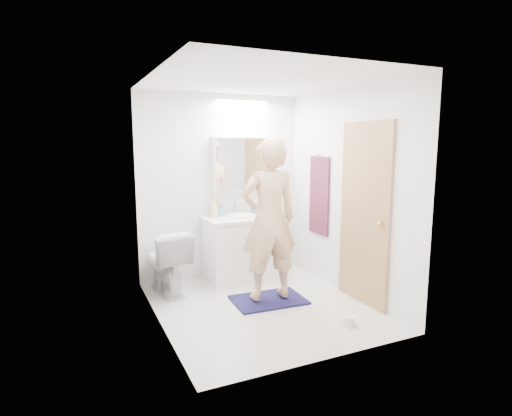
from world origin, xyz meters
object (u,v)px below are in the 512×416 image
toilet (167,261)px  soap_bottle_a (214,208)px  toilet_paper_roll (349,321)px  vanity_cabinet (242,249)px  person (269,220)px  toothbrush_cup (254,211)px  medicine_cabinet (244,163)px  soap_bottle_b (221,210)px

toilet → soap_bottle_a: bearing=-165.6°
soap_bottle_a → toilet_paper_roll: (0.71, -1.93, -0.89)m
vanity_cabinet → person: 1.03m
soap_bottle_a → toilet_paper_roll: size_ratio=2.26×
soap_bottle_a → toothbrush_cup: size_ratio=2.81×
medicine_cabinet → person: bearing=-98.6°
person → toilet: bearing=-34.5°
toilet → toothbrush_cup: 1.38m
person → toothbrush_cup: person is taller
medicine_cabinet → toilet_paper_roll: 2.47m
soap_bottle_a → toothbrush_cup: (0.57, 0.01, -0.08)m
toilet → person: size_ratio=0.43×
medicine_cabinet → toilet: bearing=-164.1°
soap_bottle_a → soap_bottle_b: 0.12m
person → toilet_paper_roll: person is taller
vanity_cabinet → toilet_paper_roll: (0.39, -1.78, -0.34)m
toothbrush_cup → vanity_cabinet: bearing=-147.4°
vanity_cabinet → toothbrush_cup: 0.56m
vanity_cabinet → soap_bottle_b: 0.59m
medicine_cabinet → toothbrush_cup: 0.65m
soap_bottle_b → soap_bottle_a: bearing=-164.5°
person → soap_bottle_a: bearing=-71.1°
toilet → person: 1.35m
vanity_cabinet → toothbrush_cup: toothbrush_cup is taller
medicine_cabinet → toilet: 1.63m
toilet → toilet_paper_roll: bearing=123.6°
person → soap_bottle_a: (-0.29, 1.02, 0.01)m
toilet → person: person is taller
soap_bottle_a → soap_bottle_b: soap_bottle_a is taller
vanity_cabinet → soap_bottle_a: soap_bottle_a is taller
vanity_cabinet → soap_bottle_b: soap_bottle_b is taller
medicine_cabinet → toilet_paper_roll: (0.26, -1.99, -1.45)m
soap_bottle_b → toilet_paper_roll: soap_bottle_b is taller
soap_bottle_a → toothbrush_cup: 0.58m
vanity_cabinet → medicine_cabinet: medicine_cabinet is taller
soap_bottle_a → medicine_cabinet: bearing=7.6°
medicine_cabinet → soap_bottle_a: 0.72m
vanity_cabinet → toilet: bearing=-173.5°
toilet_paper_roll → person: bearing=115.1°
person → soap_bottle_b: person is taller
person → toilet_paper_roll: (0.43, -0.91, -0.89)m
person → medicine_cabinet: bearing=-95.5°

